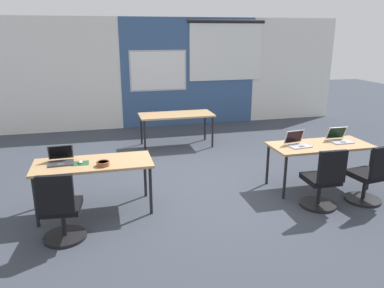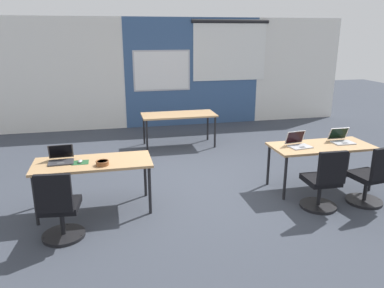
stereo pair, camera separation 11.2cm
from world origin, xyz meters
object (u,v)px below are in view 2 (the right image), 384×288
object	(u,v)px
desk_near_left	(93,166)
laptop_near_right_end	(341,139)
snack_bowl	(102,163)
mouse_near_left_end	(80,161)
chair_near_right_end	(371,180)
laptop_near_left_end	(61,158)
desk_near_right	(321,149)
laptop_near_right_inner	(298,143)
chair_near_left_end	(60,212)
desk_far_center	(179,117)
chair_near_right_inner	(323,185)

from	to	relation	value
desk_near_left	laptop_near_right_end	world-z (taller)	laptop_near_right_end
snack_bowl	mouse_near_left_end	bearing A→B (deg)	150.12
chair_near_right_end	laptop_near_left_end	bearing A→B (deg)	-18.31
desk_near_right	laptop_near_right_inner	distance (m)	0.41
mouse_near_left_end	chair_near_left_end	xyz separation A→B (m)	(-0.22, -0.75, -0.36)
chair_near_left_end	snack_bowl	distance (m)	0.86
laptop_near_right_inner	desk_near_left	bearing A→B (deg)	172.29
laptop_near_left_end	snack_bowl	world-z (taller)	laptop_near_left_end
mouse_near_left_end	snack_bowl	bearing A→B (deg)	-29.88
desk_near_right	desk_far_center	bearing A→B (deg)	122.01
desk_near_right	laptop_near_right_inner	bearing A→B (deg)	177.64
desk_far_center	mouse_near_left_end	size ratio (longest dim) A/B	15.04
mouse_near_left_end	desk_near_right	bearing A→B (deg)	0.13
desk_near_right	chair_near_right_inner	distance (m)	0.86
chair_near_right_end	laptop_near_right_inner	size ratio (longest dim) A/B	2.50
desk_far_center	chair_near_left_end	bearing A→B (deg)	-121.04
mouse_near_left_end	snack_bowl	distance (m)	0.34
desk_near_right	chair_near_right_inner	bearing A→B (deg)	-117.41
desk_near_right	laptop_near_right_inner	world-z (taller)	laptop_near_right_inner
chair_near_left_end	laptop_near_right_inner	bearing A→B (deg)	-161.75
laptop_near_left_end	desk_far_center	bearing A→B (deg)	48.79
desk_far_center	laptop_near_right_inner	bearing A→B (deg)	-63.99
desk_near_left	chair_near_right_inner	distance (m)	3.22
chair_near_left_end	chair_near_right_inner	xyz separation A→B (m)	(3.52, 0.03, 0.00)
mouse_near_left_end	chair_near_right_end	size ratio (longest dim) A/B	0.12
desk_far_center	chair_near_right_inner	size ratio (longest dim) A/B	1.74
chair_near_left_end	laptop_near_right_inner	xyz separation A→B (m)	(3.50, 0.77, 0.39)
desk_near_left	chair_near_left_end	xyz separation A→B (m)	(-0.39, -0.75, -0.28)
laptop_near_right_inner	snack_bowl	world-z (taller)	laptop_near_right_inner
desk_near_left	chair_near_right_inner	world-z (taller)	chair_near_right_inner
desk_near_right	snack_bowl	bearing A→B (deg)	-176.96
desk_far_center	chair_near_right_end	size ratio (longest dim) A/B	1.74
chair_near_right_inner	desk_far_center	bearing A→B (deg)	-66.76
desk_near_right	chair_near_left_end	world-z (taller)	chair_near_left_end
desk_near_left	desk_far_center	xyz separation A→B (m)	(1.75, 2.80, 0.00)
laptop_near_right_end	snack_bowl	world-z (taller)	laptop_near_right_end
desk_far_center	laptop_near_right_end	distance (m)	3.48
desk_far_center	snack_bowl	xyz separation A→B (m)	(-1.62, -2.98, 0.10)
desk_far_center	mouse_near_left_end	distance (m)	3.40
desk_near_right	mouse_near_left_end	xyz separation A→B (m)	(-3.66, -0.01, 0.08)
mouse_near_left_end	laptop_near_left_end	bearing A→B (deg)	160.11
desk_near_left	chair_near_right_inner	xyz separation A→B (m)	(3.13, -0.72, -0.28)
desk_near_right	chair_near_right_inner	world-z (taller)	chair_near_right_inner
desk_near_right	chair_near_right_end	distance (m)	0.88
laptop_near_left_end	chair_near_right_inner	bearing A→B (deg)	-15.34
laptop_near_right_inner	chair_near_right_inner	bearing A→B (deg)	-96.61
desk_near_left	chair_near_left_end	bearing A→B (deg)	-117.29
laptop_near_right_inner	mouse_near_left_end	bearing A→B (deg)	172.43
desk_near_right	laptop_near_left_end	xyz separation A→B (m)	(-3.92, 0.08, 0.11)
laptop_near_left_end	chair_near_left_end	bearing A→B (deg)	-90.35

